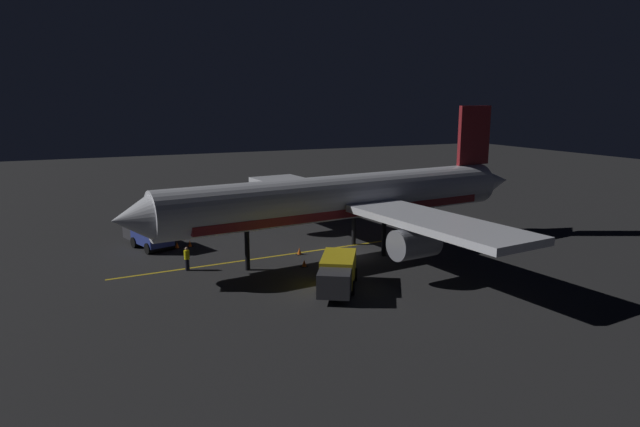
{
  "coord_description": "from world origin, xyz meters",
  "views": [
    {
      "loc": [
        -38.34,
        19.61,
        12.1
      ],
      "look_at": [
        0.0,
        2.0,
        3.5
      ],
      "focal_mm": 31.2,
      "sensor_mm": 36.0,
      "label": 1
    }
  ],
  "objects_px": {
    "ground_crew_worker": "(187,259)",
    "traffic_cone_near_left": "(190,244)",
    "traffic_cone_under_wing": "(177,245)",
    "baggage_truck": "(149,233)",
    "traffic_cone_far": "(304,263)",
    "traffic_cone_near_right": "(299,251)",
    "catering_truck": "(337,273)",
    "airliner": "(350,199)"
  },
  "relations": [
    {
      "from": "baggage_truck",
      "to": "traffic_cone_near_right",
      "type": "xyz_separation_m",
      "value": [
        -7.3,
        -10.59,
        -1.0
      ]
    },
    {
      "from": "traffic_cone_near_left",
      "to": "traffic_cone_near_right",
      "type": "xyz_separation_m",
      "value": [
        -6.12,
        -7.47,
        0.0
      ]
    },
    {
      "from": "catering_truck",
      "to": "traffic_cone_under_wing",
      "type": "bearing_deg",
      "value": 26.56
    },
    {
      "from": "traffic_cone_near_left",
      "to": "traffic_cone_under_wing",
      "type": "height_order",
      "value": "same"
    },
    {
      "from": "ground_crew_worker",
      "to": "traffic_cone_near_left",
      "type": "xyz_separation_m",
      "value": [
        6.65,
        -1.56,
        -0.64
      ]
    },
    {
      "from": "traffic_cone_under_wing",
      "to": "baggage_truck",
      "type": "bearing_deg",
      "value": 58.51
    },
    {
      "from": "airliner",
      "to": "baggage_truck",
      "type": "height_order",
      "value": "airliner"
    },
    {
      "from": "traffic_cone_near_left",
      "to": "traffic_cone_under_wing",
      "type": "distance_m",
      "value": 1.08
    },
    {
      "from": "traffic_cone_near_right",
      "to": "traffic_cone_far",
      "type": "xyz_separation_m",
      "value": [
        -3.24,
        0.96,
        0.0
      ]
    },
    {
      "from": "traffic_cone_under_wing",
      "to": "airliner",
      "type": "bearing_deg",
      "value": -120.81
    },
    {
      "from": "airliner",
      "to": "traffic_cone_far",
      "type": "relative_size",
      "value": 65.94
    },
    {
      "from": "baggage_truck",
      "to": "traffic_cone_near_left",
      "type": "relative_size",
      "value": 10.8
    },
    {
      "from": "ground_crew_worker",
      "to": "traffic_cone_near_left",
      "type": "relative_size",
      "value": 3.16
    },
    {
      "from": "airliner",
      "to": "ground_crew_worker",
      "type": "bearing_deg",
      "value": 86.57
    },
    {
      "from": "ground_crew_worker",
      "to": "traffic_cone_near_right",
      "type": "distance_m",
      "value": 9.07
    },
    {
      "from": "traffic_cone_near_right",
      "to": "traffic_cone_near_left",
      "type": "bearing_deg",
      "value": 50.69
    },
    {
      "from": "baggage_truck",
      "to": "airliner",
      "type": "bearing_deg",
      "value": -120.9
    },
    {
      "from": "catering_truck",
      "to": "traffic_cone_under_wing",
      "type": "distance_m",
      "value": 16.79
    },
    {
      "from": "airliner",
      "to": "traffic_cone_near_left",
      "type": "height_order",
      "value": "airliner"
    },
    {
      "from": "baggage_truck",
      "to": "catering_truck",
      "type": "xyz_separation_m",
      "value": [
        -16.25,
        -9.54,
        -0.11
      ]
    },
    {
      "from": "catering_truck",
      "to": "traffic_cone_under_wing",
      "type": "xyz_separation_m",
      "value": [
        15.0,
        7.5,
        -0.89
      ]
    },
    {
      "from": "ground_crew_worker",
      "to": "traffic_cone_far",
      "type": "height_order",
      "value": "ground_crew_worker"
    },
    {
      "from": "traffic_cone_far",
      "to": "airliner",
      "type": "bearing_deg",
      "value": -67.85
    },
    {
      "from": "traffic_cone_under_wing",
      "to": "traffic_cone_far",
      "type": "xyz_separation_m",
      "value": [
        -9.3,
        -7.58,
        0.0
      ]
    },
    {
      "from": "baggage_truck",
      "to": "traffic_cone_under_wing",
      "type": "xyz_separation_m",
      "value": [
        -1.25,
        -2.04,
        -1.0
      ]
    },
    {
      "from": "ground_crew_worker",
      "to": "traffic_cone_near_left",
      "type": "distance_m",
      "value": 6.86
    },
    {
      "from": "catering_truck",
      "to": "ground_crew_worker",
      "type": "height_order",
      "value": "catering_truck"
    },
    {
      "from": "catering_truck",
      "to": "traffic_cone_under_wing",
      "type": "relative_size",
      "value": 10.91
    },
    {
      "from": "traffic_cone_near_right",
      "to": "traffic_cone_under_wing",
      "type": "relative_size",
      "value": 1.0
    },
    {
      "from": "airliner",
      "to": "traffic_cone_under_wing",
      "type": "xyz_separation_m",
      "value": [
        7.36,
        12.34,
        -4.21
      ]
    },
    {
      "from": "baggage_truck",
      "to": "ground_crew_worker",
      "type": "distance_m",
      "value": 8.0
    },
    {
      "from": "catering_truck",
      "to": "traffic_cone_near_right",
      "type": "bearing_deg",
      "value": -6.69
    },
    {
      "from": "catering_truck",
      "to": "airliner",
      "type": "bearing_deg",
      "value": -32.37
    },
    {
      "from": "airliner",
      "to": "traffic_cone_far",
      "type": "bearing_deg",
      "value": 112.15
    },
    {
      "from": "baggage_truck",
      "to": "catering_truck",
      "type": "distance_m",
      "value": 18.84
    },
    {
      "from": "traffic_cone_under_wing",
      "to": "traffic_cone_near_right",
      "type": "bearing_deg",
      "value": -125.31
    },
    {
      "from": "baggage_truck",
      "to": "traffic_cone_far",
      "type": "height_order",
      "value": "baggage_truck"
    },
    {
      "from": "baggage_truck",
      "to": "traffic_cone_under_wing",
      "type": "distance_m",
      "value": 2.59
    },
    {
      "from": "traffic_cone_far",
      "to": "traffic_cone_under_wing",
      "type": "bearing_deg",
      "value": 39.2
    },
    {
      "from": "ground_crew_worker",
      "to": "airliner",
      "type": "bearing_deg",
      "value": -93.43
    },
    {
      "from": "airliner",
      "to": "traffic_cone_near_left",
      "type": "xyz_separation_m",
      "value": [
        7.42,
        11.27,
        -4.21
      ]
    },
    {
      "from": "catering_truck",
      "to": "ground_crew_worker",
      "type": "relative_size",
      "value": 3.45
    }
  ]
}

